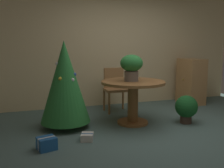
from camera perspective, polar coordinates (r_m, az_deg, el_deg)
The scene contains 10 objects.
ground_plane at distance 4.20m, azimuth 11.73°, elevation -10.65°, with size 6.60×6.60×0.00m, color #4C6660.
back_wall_panel at distance 5.96m, azimuth 1.28°, elevation 7.92°, with size 6.00×0.10×2.60m, color beige.
round_dining_table at distance 4.48m, azimuth 4.72°, elevation -1.97°, with size 1.11×1.11×0.76m.
flower_vase at distance 4.40m, azimuth 4.41°, elevation 4.15°, with size 0.39×0.39×0.46m.
wooden_chair_far at distance 5.33m, azimuth 0.75°, elevation -0.55°, with size 0.48×0.40×0.91m.
holiday_tree at distance 4.27m, azimuth -10.51°, elevation 0.48°, with size 0.82×0.82×1.46m.
gift_box_blue at distance 3.58m, azimuth -14.40°, elevation -12.76°, with size 0.28×0.26×0.17m.
gift_box_cream at distance 3.81m, azimuth -5.56°, elevation -11.71°, with size 0.23×0.24×0.10m.
wooden_cabinet at distance 6.31m, azimuth 17.26°, elevation 0.57°, with size 0.45×0.63×1.06m.
potted_plant at distance 4.72m, azimuth 16.30°, elevation -5.09°, with size 0.40×0.40×0.50m.
Camera 1 is at (-2.04, -3.40, 1.37)m, focal length 40.86 mm.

